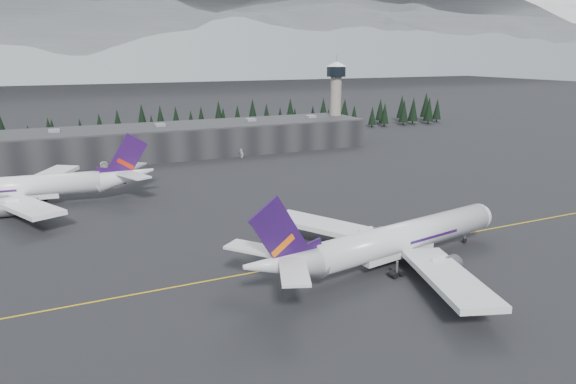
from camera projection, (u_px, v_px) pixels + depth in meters
name	position (u px, v px, depth m)	size (l,w,h in m)	color
ground	(327.00, 255.00, 109.42)	(1400.00, 1400.00, 0.00)	black
taxiline	(332.00, 258.00, 107.67)	(400.00, 0.40, 0.02)	gold
terminal	(185.00, 140.00, 217.41)	(160.00, 30.00, 12.60)	black
control_tower	(336.00, 93.00, 245.85)	(10.00, 10.00, 37.70)	gray
treeline	(166.00, 126.00, 249.55)	(360.00, 20.00, 15.00)	black
mountain_ridge	(75.00, 76.00, 986.49)	(4400.00, 900.00, 420.00)	white
jet_main	(386.00, 242.00, 101.65)	(64.20, 58.84, 18.98)	silver
jet_parked	(33.00, 187.00, 143.87)	(65.96, 60.62, 19.41)	white
gse_vehicle_a	(105.00, 174.00, 178.99)	(2.50, 5.43, 1.51)	silver
gse_vehicle_b	(242.00, 156.00, 210.96)	(1.54, 3.82, 1.30)	silver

